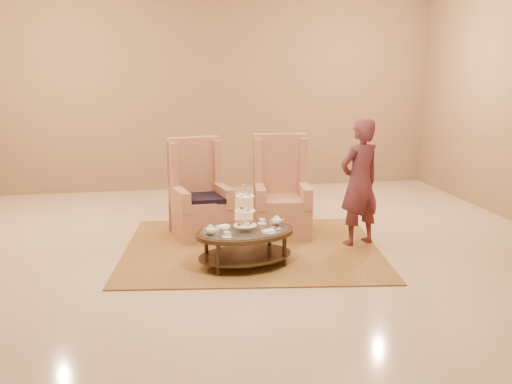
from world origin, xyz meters
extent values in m
plane|color=beige|center=(0.00, 0.00, 0.00)|extent=(8.00, 8.00, 0.00)
cube|color=white|center=(0.00, 0.00, 0.00)|extent=(8.00, 8.00, 0.02)
cube|color=#937250|center=(0.00, 4.00, 1.75)|extent=(8.00, 0.04, 3.50)
cube|color=#A17A39|center=(0.10, 0.38, 0.01)|extent=(3.36, 2.92, 0.02)
cylinder|color=black|center=(-0.40, -0.49, 0.18)|extent=(0.05, 0.05, 0.37)
cylinder|color=black|center=(0.35, -0.32, 0.18)|extent=(0.05, 0.05, 0.37)
cylinder|color=black|center=(-0.49, -0.09, 0.18)|extent=(0.05, 0.05, 0.37)
cylinder|color=black|center=(0.26, 0.08, 0.18)|extent=(0.05, 0.05, 0.37)
cylinder|color=silver|center=(-0.07, -0.20, 0.65)|extent=(0.01, 0.01, 0.46)
torus|color=silver|center=(-0.07, -0.20, 0.88)|extent=(0.12, 0.03, 0.12)
cylinder|color=white|center=(-0.07, -0.20, 0.47)|extent=(0.31, 0.31, 0.01)
cylinder|color=white|center=(-0.07, -0.20, 0.64)|extent=(0.27, 0.27, 0.01)
cylinder|color=white|center=(-0.07, -0.20, 0.80)|extent=(0.24, 0.24, 0.01)
cylinder|color=#C9676B|center=(0.00, -0.19, 0.49)|extent=(0.04, 0.04, 0.03)
cylinder|color=tan|center=(-0.09, -0.14, 0.49)|extent=(0.04, 0.04, 0.03)
cylinder|color=brown|center=(-0.14, -0.22, 0.49)|extent=(0.04, 0.04, 0.03)
cylinder|color=silver|center=(-0.05, -0.27, 0.49)|extent=(0.04, 0.04, 0.03)
ellipsoid|color=tan|center=(-0.02, -0.17, 0.66)|extent=(0.05, 0.05, 0.03)
ellipsoid|color=brown|center=(-0.10, -0.15, 0.66)|extent=(0.05, 0.05, 0.03)
ellipsoid|color=silver|center=(-0.12, -0.24, 0.66)|extent=(0.05, 0.05, 0.03)
ellipsoid|color=#C9676B|center=(-0.04, -0.26, 0.66)|extent=(0.05, 0.05, 0.03)
cube|color=brown|center=(-0.03, -0.16, 0.82)|extent=(0.05, 0.04, 0.02)
cube|color=silver|center=(-0.11, -0.17, 0.82)|extent=(0.05, 0.04, 0.02)
cube|color=#C9676B|center=(-0.11, -0.25, 0.82)|extent=(0.05, 0.04, 0.02)
cube|color=tan|center=(-0.03, -0.24, 0.82)|extent=(0.05, 0.04, 0.02)
ellipsoid|color=white|center=(-0.46, -0.31, 0.47)|extent=(0.13, 0.13, 0.09)
cylinder|color=white|center=(-0.46, -0.31, 0.51)|extent=(0.06, 0.06, 0.01)
sphere|color=white|center=(-0.46, -0.31, 0.53)|extent=(0.02, 0.02, 0.02)
cone|color=white|center=(-0.39, -0.30, 0.47)|extent=(0.07, 0.04, 0.05)
torus|color=white|center=(-0.51, -0.32, 0.47)|extent=(0.06, 0.02, 0.06)
ellipsoid|color=white|center=(0.31, -0.07, 0.47)|extent=(0.13, 0.13, 0.09)
cylinder|color=white|center=(0.31, -0.07, 0.51)|extent=(0.06, 0.06, 0.01)
sphere|color=white|center=(0.31, -0.07, 0.53)|extent=(0.02, 0.02, 0.02)
cone|color=white|center=(0.38, -0.05, 0.47)|extent=(0.07, 0.04, 0.05)
torus|color=white|center=(0.26, -0.08, 0.47)|extent=(0.06, 0.02, 0.06)
cylinder|color=white|center=(-0.30, -0.43, 0.42)|extent=(0.12, 0.12, 0.01)
cylinder|color=white|center=(-0.30, -0.43, 0.45)|extent=(0.07, 0.07, 0.05)
torus|color=white|center=(-0.27, -0.42, 0.45)|extent=(0.03, 0.01, 0.03)
cylinder|color=white|center=(0.16, 0.02, 0.42)|extent=(0.12, 0.12, 0.01)
cylinder|color=white|center=(0.16, 0.02, 0.45)|extent=(0.07, 0.07, 0.05)
torus|color=white|center=(0.20, 0.03, 0.45)|extent=(0.03, 0.01, 0.03)
cylinder|color=white|center=(-0.29, -0.07, 0.42)|extent=(0.18, 0.18, 0.01)
cube|color=white|center=(-0.29, -0.07, 0.43)|extent=(0.16, 0.14, 0.02)
cylinder|color=white|center=(0.17, -0.34, 0.42)|extent=(0.18, 0.18, 0.01)
cube|color=white|center=(0.17, -0.34, 0.43)|extent=(0.16, 0.14, 0.02)
cylinder|color=white|center=(-0.38, -0.18, 0.45)|extent=(0.05, 0.05, 0.06)
cylinder|color=white|center=(0.30, -0.25, 0.43)|extent=(0.06, 0.06, 0.01)
cylinder|color=#C9676B|center=(0.30, -0.25, 0.43)|extent=(0.04, 0.04, 0.01)
cylinder|color=white|center=(0.24, -0.18, 0.43)|extent=(0.06, 0.06, 0.01)
cylinder|color=brown|center=(0.24, -0.18, 0.43)|extent=(0.04, 0.04, 0.01)
cylinder|color=white|center=(-0.45, -0.12, 0.43)|extent=(0.06, 0.06, 0.01)
cylinder|color=silver|center=(-0.45, -0.12, 0.43)|extent=(0.04, 0.04, 0.01)
cube|color=tan|center=(-0.46, 1.02, 0.21)|extent=(0.82, 0.82, 0.41)
cube|color=tan|center=(-0.45, 0.97, 0.46)|extent=(0.69, 0.69, 0.10)
cube|color=tan|center=(-0.52, 1.29, 0.64)|extent=(0.70, 0.28, 1.27)
cube|color=tan|center=(-0.80, 1.19, 0.93)|extent=(0.14, 0.23, 0.59)
cube|color=tan|center=(-0.22, 1.32, 0.93)|extent=(0.14, 0.23, 0.59)
cube|color=tan|center=(-0.72, 0.91, 0.54)|extent=(0.25, 0.63, 0.25)
cube|color=tan|center=(-0.17, 1.03, 0.54)|extent=(0.25, 0.63, 0.25)
cube|color=black|center=(-0.44, 0.94, 0.53)|extent=(0.57, 0.53, 0.06)
cube|color=tan|center=(0.59, 0.88, 0.21)|extent=(0.78, 0.78, 0.42)
cube|color=tan|center=(0.58, 0.83, 0.47)|extent=(0.66, 0.66, 0.10)
cube|color=tan|center=(0.62, 1.16, 0.65)|extent=(0.71, 0.22, 1.31)
cube|color=tan|center=(0.31, 1.16, 0.95)|extent=(0.13, 0.23, 0.60)
cube|color=tan|center=(0.91, 1.09, 0.95)|extent=(0.13, 0.23, 0.60)
cube|color=tan|center=(0.29, 0.86, 0.55)|extent=(0.19, 0.64, 0.26)
cube|color=tan|center=(0.87, 0.79, 0.55)|extent=(0.19, 0.64, 0.26)
imported|color=#5B2731|center=(1.43, 0.33, 0.79)|extent=(0.67, 0.56, 1.58)
camera|label=1|loc=(-1.00, -6.15, 2.19)|focal=40.00mm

